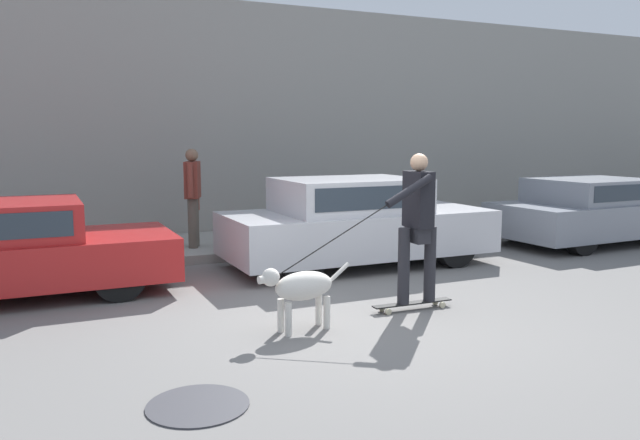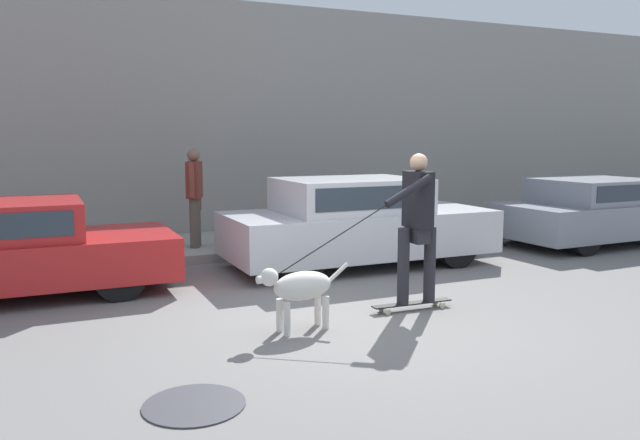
{
  "view_description": "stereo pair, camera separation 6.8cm",
  "coord_description": "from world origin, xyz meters",
  "px_view_note": "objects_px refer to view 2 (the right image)",
  "views": [
    {
      "loc": [
        -3.1,
        -5.86,
        1.95
      ],
      "look_at": [
        -0.03,
        1.01,
        0.95
      ],
      "focal_mm": 35.0,
      "sensor_mm": 36.0,
      "label": 1
    },
    {
      "loc": [
        -3.04,
        -5.89,
        1.95
      ],
      "look_at": [
        -0.03,
        1.01,
        0.95
      ],
      "focal_mm": 35.0,
      "sensor_mm": 36.0,
      "label": 2
    }
  ],
  "objects_px": {
    "skateboarder": "(416,222)",
    "pedestrian_with_bag": "(195,193)",
    "dog": "(300,288)",
    "parked_car_0": "(2,251)",
    "parked_car_1": "(357,223)",
    "parked_car_2": "(597,212)"
  },
  "relations": [
    {
      "from": "parked_car_0",
      "to": "dog",
      "type": "distance_m",
      "value": 3.91
    },
    {
      "from": "parked_car_2",
      "to": "pedestrian_with_bag",
      "type": "height_order",
      "value": "pedestrian_with_bag"
    },
    {
      "from": "parked_car_2",
      "to": "skateboarder",
      "type": "distance_m",
      "value": 6.03
    },
    {
      "from": "parked_car_1",
      "to": "skateboarder",
      "type": "relative_size",
      "value": 1.78
    },
    {
      "from": "dog",
      "to": "pedestrian_with_bag",
      "type": "xyz_separation_m",
      "value": [
        -0.07,
        4.49,
        0.59
      ]
    },
    {
      "from": "parked_car_0",
      "to": "skateboarder",
      "type": "relative_size",
      "value": 1.75
    },
    {
      "from": "parked_car_1",
      "to": "pedestrian_with_bag",
      "type": "bearing_deg",
      "value": 138.57
    },
    {
      "from": "skateboarder",
      "to": "pedestrian_with_bag",
      "type": "height_order",
      "value": "skateboarder"
    },
    {
      "from": "parked_car_1",
      "to": "dog",
      "type": "distance_m",
      "value": 3.36
    },
    {
      "from": "parked_car_1",
      "to": "pedestrian_with_bag",
      "type": "height_order",
      "value": "pedestrian_with_bag"
    },
    {
      "from": "parked_car_0",
      "to": "skateboarder",
      "type": "bearing_deg",
      "value": -30.53
    },
    {
      "from": "parked_car_0",
      "to": "dog",
      "type": "height_order",
      "value": "parked_car_0"
    },
    {
      "from": "skateboarder",
      "to": "pedestrian_with_bag",
      "type": "relative_size",
      "value": 1.41
    },
    {
      "from": "dog",
      "to": "skateboarder",
      "type": "bearing_deg",
      "value": -179.4
    },
    {
      "from": "parked_car_1",
      "to": "dog",
      "type": "bearing_deg",
      "value": -127.32
    },
    {
      "from": "dog",
      "to": "parked_car_0",
      "type": "bearing_deg",
      "value": -50.64
    },
    {
      "from": "parked_car_0",
      "to": "skateboarder",
      "type": "distance_m",
      "value": 5.01
    },
    {
      "from": "parked_car_1",
      "to": "skateboarder",
      "type": "height_order",
      "value": "skateboarder"
    },
    {
      "from": "parked_car_1",
      "to": "parked_car_0",
      "type": "bearing_deg",
      "value": 179.44
    },
    {
      "from": "parked_car_2",
      "to": "skateboarder",
      "type": "bearing_deg",
      "value": -157.86
    },
    {
      "from": "parked_car_0",
      "to": "parked_car_2",
      "type": "height_order",
      "value": "parked_car_2"
    },
    {
      "from": "parked_car_1",
      "to": "dog",
      "type": "relative_size",
      "value": 3.87
    }
  ]
}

